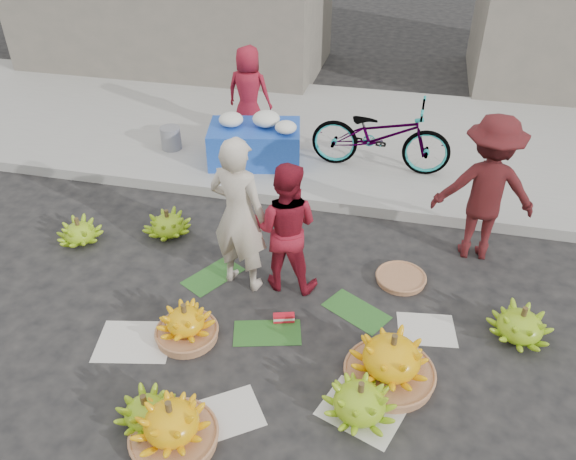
% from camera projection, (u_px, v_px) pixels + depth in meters
% --- Properties ---
extents(ground, '(80.00, 80.00, 0.00)m').
position_uv_depth(ground, '(282.00, 321.00, 5.57)').
color(ground, black).
rests_on(ground, ground).
extents(curb, '(40.00, 0.25, 0.15)m').
position_uv_depth(curb, '(322.00, 201.00, 7.29)').
color(curb, '#989690').
rests_on(curb, ground).
extents(sidewalk, '(40.00, 4.00, 0.12)m').
position_uv_depth(sidewalk, '(346.00, 135.00, 8.98)').
color(sidewalk, '#989690').
rests_on(sidewalk, ground).
extents(newspaper_scatter, '(3.20, 1.80, 0.00)m').
position_uv_depth(newspaper_scatter, '(261.00, 382.00, 4.92)').
color(newspaper_scatter, silver).
rests_on(newspaper_scatter, ground).
extents(banana_leaves, '(2.00, 1.00, 0.00)m').
position_uv_depth(banana_leaves, '(277.00, 305.00, 5.74)').
color(banana_leaves, '#21561C').
rests_on(banana_leaves, ground).
extents(banana_bunch_0, '(0.62, 0.62, 0.41)m').
position_uv_depth(banana_bunch_0, '(186.00, 324.00, 5.28)').
color(banana_bunch_0, '#96603F').
rests_on(banana_bunch_0, ground).
extents(banana_bunch_1, '(0.62, 0.62, 0.31)m').
position_uv_depth(banana_bunch_1, '(146.00, 411.00, 4.52)').
color(banana_bunch_1, '#6DA517').
rests_on(banana_bunch_1, ground).
extents(banana_bunch_2, '(0.77, 0.77, 0.47)m').
position_uv_depth(banana_bunch_2, '(172.00, 425.00, 4.33)').
color(banana_bunch_2, '#96603F').
rests_on(banana_bunch_2, ground).
extents(banana_bunch_3, '(0.79, 0.79, 0.38)m').
position_uv_depth(banana_bunch_3, '(360.00, 401.00, 4.56)').
color(banana_bunch_3, '#6DA517').
rests_on(banana_bunch_3, ground).
extents(banana_bunch_4, '(0.82, 0.82, 0.52)m').
position_uv_depth(banana_bunch_4, '(391.00, 360.00, 4.84)').
color(banana_bunch_4, '#96603F').
rests_on(banana_bunch_4, ground).
extents(banana_bunch_5, '(0.64, 0.64, 0.37)m').
position_uv_depth(banana_bunch_5, '(521.00, 324.00, 5.29)').
color(banana_bunch_5, '#6DA517').
rests_on(banana_bunch_5, ground).
extents(banana_bunch_6, '(0.59, 0.59, 0.32)m').
position_uv_depth(banana_bunch_6, '(79.00, 232.00, 6.60)').
color(banana_bunch_6, '#6DA517').
rests_on(banana_bunch_6, ground).
extents(banana_bunch_7, '(0.66, 0.66, 0.34)m').
position_uv_depth(banana_bunch_7, '(168.00, 224.00, 6.72)').
color(banana_bunch_7, '#6DA517').
rests_on(banana_bunch_7, ground).
extents(basket_spare, '(0.66, 0.66, 0.06)m').
position_uv_depth(basket_spare, '(401.00, 278.00, 6.06)').
color(basket_spare, '#96603F').
rests_on(basket_spare, ground).
extents(incense_stack, '(0.22, 0.12, 0.09)m').
position_uv_depth(incense_stack, '(284.00, 318.00, 5.53)').
color(incense_stack, red).
rests_on(incense_stack, ground).
extents(vendor_cream, '(0.70, 0.54, 1.70)m').
position_uv_depth(vendor_cream, '(239.00, 216.00, 5.59)').
color(vendor_cream, beige).
rests_on(vendor_cream, ground).
extents(vendor_red, '(0.70, 0.55, 1.44)m').
position_uv_depth(vendor_red, '(285.00, 228.00, 5.64)').
color(vendor_red, maroon).
rests_on(vendor_red, ground).
extents(man_striped, '(1.12, 0.69, 1.69)m').
position_uv_depth(man_striped, '(486.00, 189.00, 6.03)').
color(man_striped, maroon).
rests_on(man_striped, ground).
extents(flower_table, '(1.41, 1.05, 0.74)m').
position_uv_depth(flower_table, '(255.00, 142.00, 7.95)').
color(flower_table, '#1C47B8').
rests_on(flower_table, sidewalk).
extents(grey_bucket, '(0.30, 0.30, 0.34)m').
position_uv_depth(grey_bucket, '(171.00, 138.00, 8.37)').
color(grey_bucket, gray).
rests_on(grey_bucket, sidewalk).
extents(flower_vendor, '(0.71, 0.49, 1.40)m').
position_uv_depth(flower_vendor, '(249.00, 93.00, 8.45)').
color(flower_vendor, maroon).
rests_on(flower_vendor, sidewalk).
extents(bicycle, '(0.72, 1.93, 1.01)m').
position_uv_depth(bicycle, '(381.00, 135.00, 7.67)').
color(bicycle, gray).
rests_on(bicycle, sidewalk).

